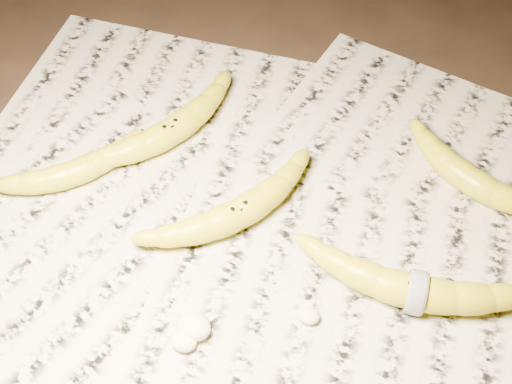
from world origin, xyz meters
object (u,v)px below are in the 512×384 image
(banana_center, at_px, (238,212))
(banana_taped, at_px, (416,291))
(banana_left_b, at_px, (70,172))
(banana_left_a, at_px, (170,130))
(banana_upper_a, at_px, (470,178))

(banana_center, height_order, banana_taped, banana_taped)
(banana_left_b, bearing_deg, banana_left_a, 5.55)
(banana_center, height_order, banana_upper_a, banana_center)
(banana_left_a, relative_size, banana_center, 1.03)
(banana_left_a, relative_size, banana_left_b, 1.24)
(banana_taped, bearing_deg, banana_left_b, 171.52)
(banana_center, relative_size, banana_upper_a, 1.12)
(banana_left_a, relative_size, banana_taped, 0.89)
(banana_center, relative_size, banana_taped, 0.86)
(banana_upper_a, bearing_deg, banana_left_b, -136.89)
(banana_center, xyz_separation_m, banana_upper_a, (0.25, 0.15, -0.00))
(banana_taped, bearing_deg, banana_upper_a, 75.12)
(banana_left_b, bearing_deg, banana_upper_a, -25.65)
(banana_left_a, height_order, banana_left_b, banana_left_a)
(banana_left_a, height_order, banana_upper_a, banana_left_a)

